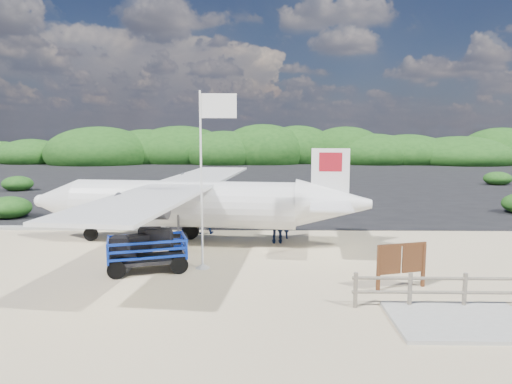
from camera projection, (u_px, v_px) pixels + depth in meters
The scene contains 13 objects.
ground at pixel (252, 258), 17.68m from camera, with size 160.00×160.00×0.00m, color beige.
asphalt_apron at pixel (260, 179), 47.42m from camera, with size 90.00×50.00×0.04m, color #B2B2B2, non-canonical shape.
lagoon at pixel (41, 247), 19.33m from camera, with size 9.00×7.00×0.40m, color #B2B2B2, non-canonical shape.
walkway_pad at pixel (461, 323), 11.63m from camera, with size 3.50×2.50×0.10m, color #B2B2B2, non-canonical shape.
vegetation_band at pixel (261, 163), 72.20m from camera, with size 124.00×8.00×4.40m, color #B2B2B2, non-canonical shape.
fence at pixel (464, 308), 12.62m from camera, with size 6.40×2.00×1.10m, color #B2B2B2, non-canonical shape.
baggage_cart at pixel (148, 271), 15.99m from camera, with size 2.89×1.65×1.45m, color #0C2FBD, non-canonical shape.
flagpole at pixel (203, 268), 16.36m from camera, with size 1.25×0.52×6.26m, color white, non-canonical shape.
signboard at pixel (400, 289), 14.19m from camera, with size 1.79×0.17×1.48m, color #593219, non-canonical shape.
crew_a at pixel (283, 219), 20.79m from camera, with size 0.65×0.42×1.77m, color #111E42.
crew_b at pixel (204, 214), 21.80m from camera, with size 0.95×0.74×1.95m, color #111E42.
crew_c at pixel (278, 221), 19.91m from camera, with size 1.14×0.47×1.95m, color #111E42.
aircraft_large at pixel (440, 182), 44.74m from camera, with size 17.71×17.71×5.31m, color #B2B2B2, non-canonical shape.
Camera 1 is at (0.46, -17.19, 4.84)m, focal length 32.00 mm.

